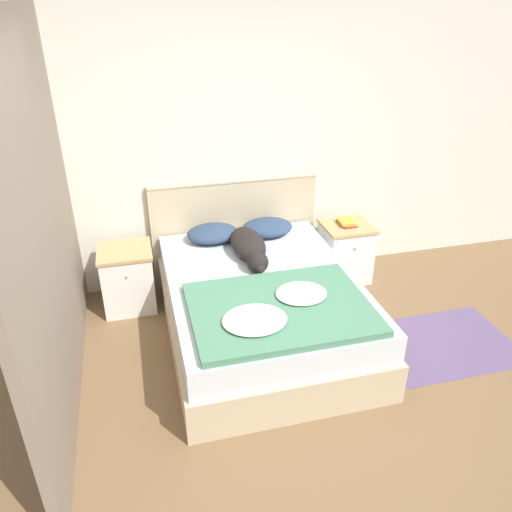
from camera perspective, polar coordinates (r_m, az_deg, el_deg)
name	(u,v)px	position (r m, az deg, el deg)	size (l,w,h in m)	color
ground_plane	(293,425)	(3.57, 4.20, -18.75)	(16.00, 16.00, 0.00)	brown
wall_back	(225,153)	(4.70, -3.55, 11.62)	(9.00, 0.06, 2.55)	silver
wall_side_left	(48,213)	(3.65, -22.72, 4.52)	(0.06, 3.10, 2.55)	gray
bed	(262,308)	(4.15, 0.71, -5.99)	(1.53, 2.03, 0.56)	#C6B28E
headboard	(235,228)	(4.90, -2.45, 3.25)	(1.61, 0.06, 1.05)	#C6B28E
nightstand_left	(128,278)	(4.67, -14.43, -2.49)	(0.47, 0.45, 0.59)	white
nightstand_right	(345,251)	(5.07, 10.14, 0.52)	(0.47, 0.45, 0.59)	white
pillow_left	(213,233)	(4.59, -4.98, 2.60)	(0.47, 0.36, 0.14)	navy
pillow_right	(267,227)	(4.69, 1.31, 3.29)	(0.47, 0.36, 0.14)	navy
quilt	(279,309)	(3.58, 2.65, -6.03)	(1.28, 0.96, 0.09)	#4C8466
dog	(249,247)	(4.29, -0.76, 1.09)	(0.29, 0.84, 0.19)	black
book_stack	(347,222)	(4.94, 10.32, 3.80)	(0.15, 0.21, 0.05)	#AD2D28
rug	(441,344)	(4.49, 20.38, -9.37)	(1.19, 0.83, 0.00)	#604C75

